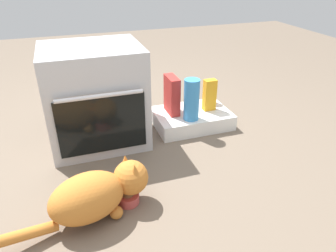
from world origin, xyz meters
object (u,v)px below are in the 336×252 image
object	(u,v)px
pantry_cabinet	(192,118)
water_bottle	(192,100)
cereal_box	(172,95)
food_bowl	(128,198)
sauce_jar	(210,95)
oven	(95,97)
cat	(96,194)
juice_carton	(210,95)

from	to	relation	value
pantry_cabinet	water_bottle	xyz separation A→B (m)	(-0.05, -0.11, 0.21)
pantry_cabinet	cereal_box	xyz separation A→B (m)	(-0.15, 0.04, 0.20)
food_bowl	sauce_jar	world-z (taller)	sauce_jar
oven	cereal_box	size ratio (longest dim) A/B	2.38
cat	water_bottle	bearing A→B (deg)	24.48
food_bowl	juice_carton	bearing A→B (deg)	41.27
food_bowl	cereal_box	bearing A→B (deg)	55.66
cereal_box	sauce_jar	size ratio (longest dim) A/B	2.00
cat	sauce_jar	size ratio (longest dim) A/B	5.59
food_bowl	water_bottle	distance (m)	0.87
pantry_cabinet	sauce_jar	bearing A→B (deg)	28.17
oven	water_bottle	xyz separation A→B (m)	(0.65, -0.11, -0.07)
cat	oven	bearing A→B (deg)	66.01
oven	sauce_jar	xyz separation A→B (m)	(0.90, 0.10, -0.15)
juice_carton	sauce_jar	xyz separation A→B (m)	(0.06, 0.11, -0.05)
food_bowl	cereal_box	world-z (taller)	cereal_box
oven	cat	distance (m)	0.78
oven	cat	world-z (taller)	oven
juice_carton	pantry_cabinet	bearing A→B (deg)	177.66
cat	water_bottle	world-z (taller)	water_bottle
pantry_cabinet	juice_carton	bearing A→B (deg)	-2.34
pantry_cabinet	water_bottle	bearing A→B (deg)	-116.32
oven	pantry_cabinet	size ratio (longest dim) A/B	1.18
water_bottle	cereal_box	bearing A→B (deg)	122.63
oven	cat	xyz separation A→B (m)	(-0.11, -0.74, -0.20)
pantry_cabinet	juice_carton	world-z (taller)	juice_carton
pantry_cabinet	cereal_box	distance (m)	0.25
cereal_box	cat	bearing A→B (deg)	-130.35
pantry_cabinet	food_bowl	xyz separation A→B (m)	(-0.65, -0.70, -0.03)
cereal_box	sauce_jar	bearing A→B (deg)	10.75
food_bowl	sauce_jar	size ratio (longest dim) A/B	0.85
sauce_jar	cat	bearing A→B (deg)	-140.00
cat	water_bottle	xyz separation A→B (m)	(0.76, 0.64, 0.13)
sauce_jar	water_bottle	bearing A→B (deg)	-139.73
oven	food_bowl	size ratio (longest dim) A/B	5.59
cereal_box	pantry_cabinet	bearing A→B (deg)	-15.48
cereal_box	juice_carton	xyz separation A→B (m)	(0.28, -0.05, -0.02)
sauce_jar	water_bottle	xyz separation A→B (m)	(-0.25, -0.21, 0.08)
oven	water_bottle	bearing A→B (deg)	-9.53
pantry_cabinet	water_bottle	distance (m)	0.24
food_bowl	cereal_box	distance (m)	0.92
oven	cereal_box	xyz separation A→B (m)	(0.55, 0.04, -0.08)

